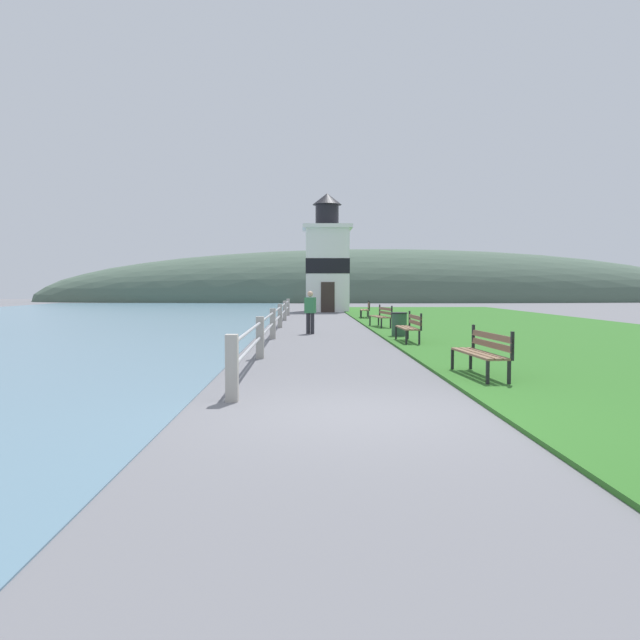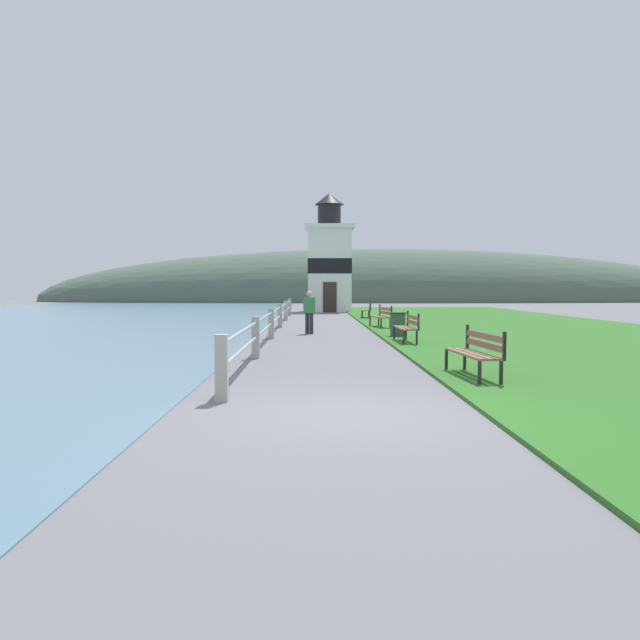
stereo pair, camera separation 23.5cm
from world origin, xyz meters
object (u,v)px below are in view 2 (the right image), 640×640
object	(u,v)px
park_bench_far	(382,315)
lighthouse	(329,262)
park_bench_near	(476,350)
park_bench_by_lighthouse	(367,309)
trash_bin	(398,325)
person_strolling	(309,311)
park_bench_midway	(408,326)

from	to	relation	value
park_bench_far	lighthouse	xyz separation A→B (m)	(-1.68, 17.24, 2.84)
park_bench_near	park_bench_by_lighthouse	distance (m)	21.59
lighthouse	trash_bin	xyz separation A→B (m)	(1.68, -21.95, -2.96)
park_bench_far	person_strolling	size ratio (longest dim) A/B	1.29
park_bench_by_lighthouse	lighthouse	bearing A→B (deg)	-76.26
park_bench_near	park_bench_by_lighthouse	xyz separation A→B (m)	(-0.08, 21.59, -0.00)
park_bench_near	person_strolling	xyz separation A→B (m)	(-3.09, 11.01, 0.29)
park_bench_far	person_strolling	distance (m)	4.22
park_bench_far	person_strolling	xyz separation A→B (m)	(-2.94, -3.01, 0.29)
park_bench_by_lighthouse	lighthouse	world-z (taller)	lighthouse
lighthouse	trash_bin	world-z (taller)	lighthouse
park_bench_midway	trash_bin	distance (m)	2.19
park_bench_near	park_bench_midway	bearing A→B (deg)	-93.07
park_bench_by_lighthouse	trash_bin	distance (m)	12.28
park_bench_far	person_strolling	world-z (taller)	person_strolling
park_bench_near	person_strolling	bearing A→B (deg)	-78.61
park_bench_midway	lighthouse	bearing A→B (deg)	-86.90
person_strolling	park_bench_by_lighthouse	bearing A→B (deg)	10.52
park_bench_near	park_bench_midway	xyz separation A→B (m)	(-0.15, 7.12, -0.00)
lighthouse	person_strolling	world-z (taller)	lighthouse
park_bench_midway	trash_bin	world-z (taller)	park_bench_midway
park_bench_far	lighthouse	distance (m)	17.55
park_bench_midway	park_bench_far	xyz separation A→B (m)	(0.00, 6.90, 0.00)
lighthouse	person_strolling	xyz separation A→B (m)	(-1.26, -20.25, -2.55)
park_bench_far	lighthouse	size ratio (longest dim) A/B	0.25
park_bench_far	trash_bin	size ratio (longest dim) A/B	2.36
person_strolling	trash_bin	world-z (taller)	person_strolling
park_bench_midway	person_strolling	xyz separation A→B (m)	(-2.94, 3.89, 0.29)
lighthouse	person_strolling	distance (m)	20.45
person_strolling	park_bench_near	bearing A→B (deg)	-137.86
park_bench_near	person_strolling	distance (m)	11.44
park_bench_midway	park_bench_near	bearing A→B (deg)	90.36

